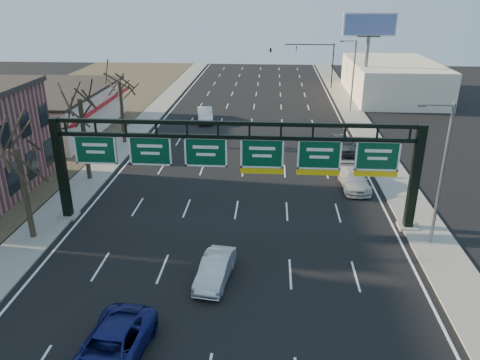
# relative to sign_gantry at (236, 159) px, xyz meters

# --- Properties ---
(ground) EXTENTS (160.00, 160.00, 0.00)m
(ground) POSITION_rel_sign_gantry_xyz_m (-0.16, -8.00, -4.63)
(ground) COLOR black
(ground) RESTS_ON ground
(sidewalk_left) EXTENTS (3.00, 120.00, 0.12)m
(sidewalk_left) POSITION_rel_sign_gantry_xyz_m (-12.96, 12.00, -4.57)
(sidewalk_left) COLOR gray
(sidewalk_left) RESTS_ON ground
(sidewalk_right) EXTENTS (3.00, 120.00, 0.12)m
(sidewalk_right) POSITION_rel_sign_gantry_xyz_m (12.64, 12.00, -4.57)
(sidewalk_right) COLOR gray
(sidewalk_right) RESTS_ON ground
(lane_markings) EXTENTS (21.60, 120.00, 0.01)m
(lane_markings) POSITION_rel_sign_gantry_xyz_m (-0.16, 12.00, -4.62)
(lane_markings) COLOR white
(lane_markings) RESTS_ON ground
(sign_gantry) EXTENTS (24.60, 1.20, 7.20)m
(sign_gantry) POSITION_rel_sign_gantry_xyz_m (0.00, 0.00, 0.00)
(sign_gantry) COLOR black
(sign_gantry) RESTS_ON ground
(cream_strip) EXTENTS (10.90, 18.40, 4.70)m
(cream_strip) POSITION_rel_sign_gantry_xyz_m (-21.64, 21.00, -2.27)
(cream_strip) COLOR beige
(cream_strip) RESTS_ON ground
(building_right_distant) EXTENTS (12.00, 20.00, 5.00)m
(building_right_distant) POSITION_rel_sign_gantry_xyz_m (19.84, 42.00, -2.13)
(building_right_distant) COLOR beige
(building_right_distant) RESTS_ON ground
(tree_gantry) EXTENTS (3.60, 3.60, 8.48)m
(tree_gantry) POSITION_rel_sign_gantry_xyz_m (-12.96, -3.00, 2.48)
(tree_gantry) COLOR #2D2419
(tree_gantry) RESTS_ON sidewalk_left
(tree_mid) EXTENTS (3.60, 3.60, 9.24)m
(tree_mid) POSITION_rel_sign_gantry_xyz_m (-12.96, 7.00, 3.23)
(tree_mid) COLOR #2D2419
(tree_mid) RESTS_ON sidewalk_left
(tree_far) EXTENTS (3.60, 3.60, 8.86)m
(tree_far) POSITION_rel_sign_gantry_xyz_m (-12.96, 17.00, 2.86)
(tree_far) COLOR #2D2419
(tree_far) RESTS_ON sidewalk_left
(streetlight_near) EXTENTS (2.15, 0.22, 9.00)m
(streetlight_near) POSITION_rel_sign_gantry_xyz_m (12.31, -2.00, 0.45)
(streetlight_near) COLOR slate
(streetlight_near) RESTS_ON sidewalk_right
(streetlight_far) EXTENTS (2.15, 0.22, 9.00)m
(streetlight_far) POSITION_rel_sign_gantry_xyz_m (12.31, 32.00, 0.45)
(streetlight_far) COLOR slate
(streetlight_far) RESTS_ON sidewalk_right
(billboard_right) EXTENTS (7.00, 0.50, 12.00)m
(billboard_right) POSITION_rel_sign_gantry_xyz_m (14.84, 36.98, 4.43)
(billboard_right) COLOR slate
(billboard_right) RESTS_ON ground
(traffic_signal_mast) EXTENTS (10.16, 0.54, 7.00)m
(traffic_signal_mast) POSITION_rel_sign_gantry_xyz_m (5.53, 47.00, 0.87)
(traffic_signal_mast) COLOR black
(traffic_signal_mast) RESTS_ON ground
(car_blue_suv) EXTENTS (3.16, 5.87, 1.56)m
(car_blue_suv) POSITION_rel_sign_gantry_xyz_m (-4.37, -13.41, -3.85)
(car_blue_suv) COLOR navy
(car_blue_suv) RESTS_ON ground
(car_silver_sedan) EXTENTS (2.05, 4.41, 1.40)m
(car_silver_sedan) POSITION_rel_sign_gantry_xyz_m (-0.65, -6.93, -3.93)
(car_silver_sedan) COLOR #B9B8BD
(car_silver_sedan) RESTS_ON ground
(car_white_wagon) EXTENTS (2.27, 5.13, 1.47)m
(car_white_wagon) POSITION_rel_sign_gantry_xyz_m (8.98, 6.71, -3.90)
(car_white_wagon) COLOR silver
(car_white_wagon) RESTS_ON ground
(car_grey_far) EXTENTS (2.62, 4.95, 1.60)m
(car_grey_far) POSITION_rel_sign_gantry_xyz_m (9.28, 15.82, -3.83)
(car_grey_far) COLOR #3E4143
(car_grey_far) RESTS_ON ground
(car_silver_distant) EXTENTS (2.60, 5.19, 1.63)m
(car_silver_distant) POSITION_rel_sign_gantry_xyz_m (-5.77, 25.95, -3.81)
(car_silver_distant) COLOR #BDBCC1
(car_silver_distant) RESTS_ON ground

